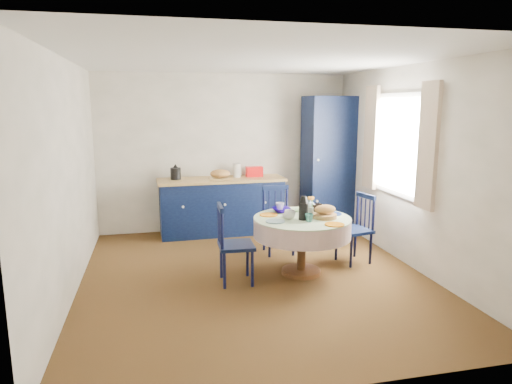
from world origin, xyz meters
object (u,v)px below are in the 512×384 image
(kitchen_counter, at_px, (222,205))
(chair_far, at_px, (278,219))
(pantry_cabinet, at_px, (328,164))
(mug_a, at_px, (290,215))
(chair_left, at_px, (233,244))
(mug_b, at_px, (309,218))
(mug_d, at_px, (280,207))
(chair_right, at_px, (356,228))
(mug_c, at_px, (318,208))
(cobalt_bowl, at_px, (281,210))
(dining_table, at_px, (303,227))

(kitchen_counter, relative_size, chair_far, 2.17)
(pantry_cabinet, relative_size, mug_a, 16.19)
(chair_left, bearing_deg, kitchen_counter, -2.84)
(pantry_cabinet, height_order, mug_a, pantry_cabinet)
(kitchen_counter, bearing_deg, mug_a, -77.30)
(mug_b, bearing_deg, mug_d, 105.93)
(chair_left, distance_m, chair_right, 1.71)
(kitchen_counter, relative_size, mug_b, 20.20)
(mug_c, relative_size, cobalt_bowl, 0.59)
(chair_far, distance_m, mug_d, 0.54)
(mug_a, bearing_deg, cobalt_bowl, 90.61)
(mug_b, bearing_deg, kitchen_counter, 107.60)
(chair_left, bearing_deg, mug_b, -94.49)
(chair_right, relative_size, cobalt_bowl, 3.86)
(kitchen_counter, xyz_separation_m, chair_right, (1.50, -1.71, -0.01))
(chair_left, bearing_deg, dining_table, -81.06)
(kitchen_counter, distance_m, chair_far, 1.27)
(mug_b, relative_size, mug_c, 0.72)
(chair_right, height_order, mug_d, chair_right)
(mug_d, bearing_deg, chair_right, -8.86)
(mug_a, distance_m, cobalt_bowl, 0.35)
(chair_left, xyz_separation_m, mug_d, (0.70, 0.51, 0.28))
(mug_b, bearing_deg, chair_left, 173.33)
(dining_table, height_order, mug_a, dining_table)
(pantry_cabinet, bearing_deg, kitchen_counter, 172.80)
(dining_table, xyz_separation_m, mug_c, (0.26, 0.19, 0.17))
(mug_a, bearing_deg, pantry_cabinet, 57.36)
(chair_far, height_order, mug_d, chair_far)
(dining_table, relative_size, mug_a, 8.73)
(dining_table, bearing_deg, cobalt_bowl, 119.22)
(mug_a, relative_size, mug_c, 0.97)
(kitchen_counter, relative_size, chair_right, 2.24)
(chair_right, xyz_separation_m, mug_d, (-0.98, 0.15, 0.30))
(chair_right, bearing_deg, mug_b, -72.79)
(mug_d, bearing_deg, mug_b, -74.07)
(kitchen_counter, bearing_deg, pantry_cabinet, -5.26)
(chair_right, distance_m, mug_d, 1.04)
(dining_table, xyz_separation_m, mug_b, (0.01, -0.20, 0.16))
(chair_left, relative_size, mug_c, 6.73)
(pantry_cabinet, bearing_deg, mug_b, -120.12)
(cobalt_bowl, bearing_deg, chair_left, -148.72)
(pantry_cabinet, height_order, dining_table, pantry_cabinet)
(mug_c, bearing_deg, cobalt_bowl, 164.15)
(dining_table, height_order, chair_right, dining_table)
(mug_c, height_order, cobalt_bowl, mug_c)
(cobalt_bowl, bearing_deg, chair_right, -3.65)
(kitchen_counter, height_order, chair_far, kitchen_counter)
(chair_left, relative_size, cobalt_bowl, 3.99)
(mug_c, bearing_deg, kitchen_counter, 117.89)
(kitchen_counter, xyz_separation_m, chair_far, (0.61, -1.11, 0.01))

